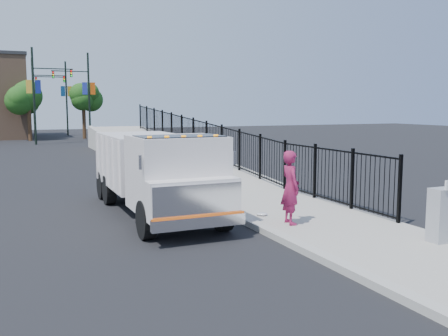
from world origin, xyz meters
name	(u,v)px	position (x,y,z in m)	size (l,w,h in m)	color
ground	(246,224)	(0.00, 0.00, 0.00)	(120.00, 120.00, 0.00)	black
sidewalk	(349,231)	(1.93, -2.00, 0.06)	(3.55, 12.00, 0.12)	#9E998E
curb	(283,238)	(0.00, -2.00, 0.08)	(0.30, 12.00, 0.16)	#ADAAA3
ramp	(159,161)	(2.12, 16.00, 0.00)	(3.95, 24.00, 1.70)	#9E998E
iron_fence	(207,151)	(3.55, 12.00, 0.90)	(0.10, 28.00, 1.80)	black
truck	(157,168)	(-1.94, 2.05, 1.41)	(2.47, 7.33, 2.51)	black
worker	(290,187)	(0.83, -0.92, 1.10)	(0.71, 0.47, 1.95)	maroon
utility_cabinet	(442,215)	(3.10, -3.84, 0.75)	(0.55, 0.40, 1.25)	gray
debris	(262,214)	(0.63, 0.28, 0.16)	(0.32, 0.32, 0.08)	silver
light_pole_0	(38,92)	(-3.47, 32.33, 4.36)	(3.77, 0.22, 8.00)	black
light_pole_1	(86,93)	(0.76, 34.96, 4.36)	(3.78, 0.22, 8.00)	black
light_pole_2	(37,95)	(-3.03, 42.40, 4.36)	(3.78, 0.22, 8.00)	black
light_pole_3	(64,95)	(-0.13, 45.05, 4.36)	(3.77, 0.22, 8.00)	black
tree_0	(28,98)	(-4.01, 37.34, 3.96)	(2.84, 2.84, 5.42)	#382314
tree_1	(83,99)	(1.06, 38.62, 3.91)	(2.17, 2.17, 5.09)	#382314
tree_2	(22,99)	(-4.33, 47.01, 3.97)	(3.31, 3.31, 5.65)	#382314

